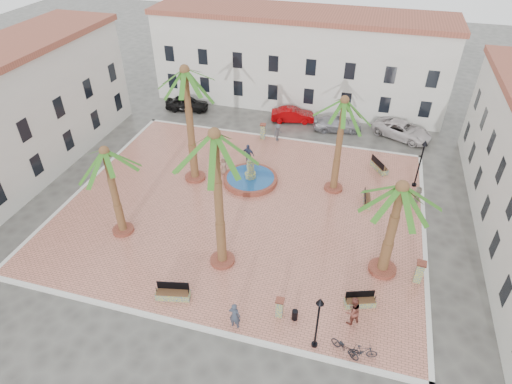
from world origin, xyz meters
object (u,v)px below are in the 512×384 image
car_red (293,115)px  car_white (402,130)px  bench_e (367,200)px  lamppost_e (422,156)px  car_silver (337,124)px  bench_s (173,294)px  bollard_n (263,131)px  bollard_e (419,272)px  bicycle_b (363,351)px  litter_bin (295,315)px  cyclist_b (353,311)px  fountain (250,178)px  pedestrian_fountain_b (248,155)px  palm_ne (343,111)px  bench_ne (379,167)px  palm_s (215,150)px  car_black (187,103)px  pedestrian_east (417,197)px  lamppost_s (318,315)px  pedestrian_north (278,132)px  palm_e (399,200)px  bench_se (360,302)px  pedestrian_fountain_a (224,165)px  palm_nw (186,83)px  cyclist_a (235,316)px  palm_sw (107,162)px  bicycle_a (345,347)px  bollard_se (280,307)px

car_red → car_white: 10.72m
bench_e → car_white: 11.89m
lamppost_e → car_silver: bearing=131.8°
bench_s → bollard_n: bearing=77.8°
bollard_e → bicycle_b: (-2.81, -6.15, -0.35)m
bollard_n → car_red: (1.91, 4.51, -0.21)m
litter_bin → cyclist_b: bearing=12.0°
fountain → pedestrian_fountain_b: bearing=111.1°
palm_ne → bollard_e: 11.89m
bench_ne → lamppost_e: bearing=-153.0°
car_silver → bollard_n: bearing=109.1°
bollard_e → litter_bin: (-6.61, -4.79, -0.47)m
palm_s → car_black: bearing=118.7°
bollard_n → pedestrian_east: bearing=-26.8°
fountain → bollard_n: (-0.90, 7.21, 0.46)m
palm_s → pedestrian_fountain_b: bearing=98.6°
pedestrian_fountain_b → lamppost_s: bearing=-55.1°
cyclist_b → pedestrian_north: cyclist_b is taller
palm_e → bench_ne: 12.89m
palm_ne → pedestrian_north: bearing=133.4°
bench_s → car_red: bearing=73.3°
bench_se → bench_ne: bench_ne is taller
bicycle_b → pedestrian_north: 22.84m
fountain → pedestrian_fountain_a: bearing=168.2°
bench_se → bicycle_b: bench_se is taller
car_black → bicycle_b: bearing=-149.6°
cyclist_b → bollard_e: bearing=-171.5°
lamppost_e → cyclist_b: 15.15m
palm_nw → cyclist_a: 16.58m
palm_sw → cyclist_a: (9.94, -5.37, -4.78)m
bench_se → palm_e: bearing=51.0°
bicycle_b → bicycle_a: bearing=80.7°
bench_s → bicycle_a: (10.03, -0.91, 0.14)m
bench_e → car_white: bearing=-17.4°
palm_sw → car_red: palm_sw is taller
cyclist_a → cyclist_b: cyclist_b is taller
bollard_e → pedestrian_north: (-12.23, 14.65, 0.03)m
lamppost_e → bollard_se: size_ratio=3.16×
palm_ne → cyclist_a: 15.92m
lamppost_e → cyclist_a: bearing=-120.1°
lamppost_s → pedestrian_north: 22.00m
litter_bin → bicycle_b: bicycle_b is taller
palm_nw → lamppost_s: palm_nw is taller
bench_s → pedestrian_fountain_b: size_ratio=1.07×
bollard_n → car_black: size_ratio=0.33×
cyclist_a → pedestrian_fountain_b: pedestrian_fountain_b is taller
bicycle_a → cyclist_b: size_ratio=0.88×
pedestrian_north → palm_ne: bearing=-113.1°
pedestrian_east → car_silver: 12.90m
bench_se → cyclist_b: size_ratio=0.98×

